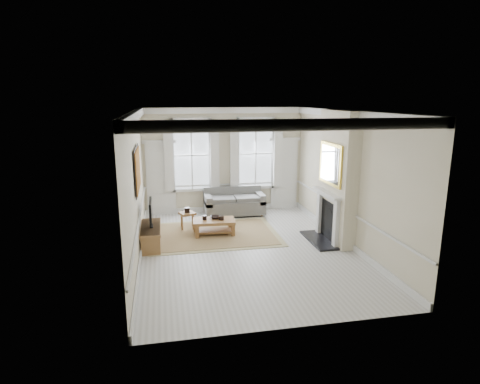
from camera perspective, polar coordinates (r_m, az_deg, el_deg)
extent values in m
plane|color=#B7B5AD|center=(10.13, 0.94, -8.10)|extent=(7.20, 7.20, 0.00)
plane|color=white|center=(9.44, 1.02, 11.50)|extent=(7.20, 7.20, 0.00)
plane|color=beige|center=(13.13, -2.31, 4.53)|extent=(5.20, 0.00, 5.20)
plane|color=beige|center=(9.46, -14.62, 0.68)|extent=(0.00, 7.20, 7.20)
plane|color=beige|center=(10.49, 15.02, 1.87)|extent=(0.00, 7.20, 7.20)
cube|color=silver|center=(13.04, -11.20, 1.77)|extent=(0.90, 0.08, 2.30)
cube|color=silver|center=(13.64, 6.29, 2.45)|extent=(0.90, 0.08, 2.30)
cube|color=#BF7E20|center=(9.69, -14.40, 3.09)|extent=(0.05, 1.66, 1.06)
cube|color=beige|center=(10.59, 13.69, 2.05)|extent=(0.35, 1.70, 3.38)
cube|color=black|center=(10.87, 11.16, -6.71)|extent=(0.55, 1.50, 0.05)
cube|color=silver|center=(10.29, 13.48, -4.74)|extent=(0.10, 0.18, 1.15)
cube|color=silver|center=(11.25, 11.18, -3.07)|extent=(0.10, 0.18, 1.15)
cube|color=silver|center=(10.56, 12.22, -0.12)|extent=(0.20, 1.45, 0.06)
cube|color=black|center=(10.79, 12.49, -3.98)|extent=(0.02, 0.92, 1.00)
cube|color=gold|center=(10.44, 12.72, 3.90)|extent=(0.06, 1.26, 1.06)
cube|color=#5A5A58|center=(12.93, -0.83, -2.05)|extent=(1.90, 0.92, 0.43)
cube|color=#5A5A58|center=(13.19, -1.11, -0.07)|extent=(1.90, 0.20, 0.44)
cube|color=#5A5A58|center=(12.75, -4.59, -1.13)|extent=(0.20, 0.92, 0.30)
cube|color=#5A5A58|center=(13.04, 2.85, -0.77)|extent=(0.20, 0.92, 0.30)
cylinder|color=brown|center=(12.56, -4.28, -3.68)|extent=(0.06, 0.06, 0.08)
cylinder|color=brown|center=(13.48, 2.39, -2.46)|extent=(0.06, 0.06, 0.08)
cube|color=brown|center=(11.60, -7.52, -3.03)|extent=(0.52, 0.52, 0.06)
cube|color=brown|center=(11.52, -8.18, -4.44)|extent=(0.05, 0.05, 0.43)
cube|color=brown|center=(11.53, -6.69, -4.37)|extent=(0.05, 0.05, 0.43)
cube|color=brown|center=(11.80, -8.26, -4.00)|extent=(0.05, 0.05, 0.43)
cube|color=brown|center=(11.82, -6.81, -3.93)|extent=(0.05, 0.05, 0.43)
cube|color=#977D4D|center=(11.18, -3.71, -5.98)|extent=(3.50, 2.60, 0.02)
cube|color=brown|center=(11.06, -3.74, -4.15)|extent=(1.19, 0.75, 0.08)
cube|color=brown|center=(10.86, -6.02, -5.71)|extent=(0.10, 0.10, 0.35)
cube|color=brown|center=(10.97, -1.12, -5.44)|extent=(0.10, 0.10, 0.35)
cube|color=brown|center=(11.30, -6.24, -4.96)|extent=(0.10, 0.10, 0.35)
cube|color=brown|center=(11.41, -1.53, -4.70)|extent=(0.10, 0.10, 0.35)
cylinder|color=black|center=(11.05, -5.07, -3.64)|extent=(0.12, 0.12, 0.12)
cylinder|color=black|center=(11.01, -2.68, -3.71)|extent=(0.15, 0.15, 0.11)
imported|color=black|center=(11.14, -3.55, -3.62)|extent=(0.33, 0.33, 0.07)
cube|color=brown|center=(10.52, -12.53, -6.13)|extent=(0.46, 1.43, 0.51)
cube|color=black|center=(10.43, -12.49, -4.73)|extent=(0.08, 0.30, 0.03)
cube|color=black|center=(10.32, -12.60, -2.67)|extent=(0.05, 0.90, 0.55)
cube|color=black|center=(10.32, -12.43, -2.66)|extent=(0.01, 0.83, 0.50)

